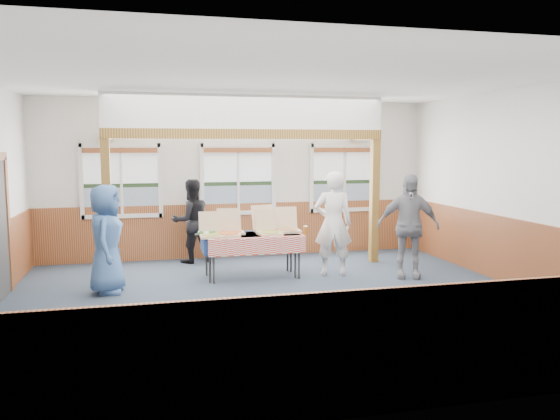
# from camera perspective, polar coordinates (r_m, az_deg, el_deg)

# --- Properties ---
(floor) EXTENTS (8.00, 8.00, 0.00)m
(floor) POSITION_cam_1_polar(r_m,az_deg,el_deg) (8.11, -0.32, -9.58)
(floor) COLOR #293743
(floor) RESTS_ON ground
(ceiling) EXTENTS (8.00, 8.00, 0.00)m
(ceiling) POSITION_cam_1_polar(r_m,az_deg,el_deg) (7.84, -0.33, 13.50)
(ceiling) COLOR white
(ceiling) RESTS_ON wall_back
(wall_back) EXTENTS (8.00, 0.00, 8.00)m
(wall_back) POSITION_cam_1_polar(r_m,az_deg,el_deg) (11.24, -4.43, 3.24)
(wall_back) COLOR silver
(wall_back) RESTS_ON floor
(wall_front) EXTENTS (8.00, 0.00, 8.00)m
(wall_front) POSITION_cam_1_polar(r_m,az_deg,el_deg) (4.50, 9.96, -1.99)
(wall_front) COLOR silver
(wall_front) RESTS_ON floor
(wall_right) EXTENTS (0.00, 8.00, 8.00)m
(wall_right) POSITION_cam_1_polar(r_m,az_deg,el_deg) (9.55, 23.75, 2.09)
(wall_right) COLOR silver
(wall_right) RESTS_ON floor
(wainscot_back) EXTENTS (7.98, 0.05, 1.10)m
(wainscot_back) POSITION_cam_1_polar(r_m,az_deg,el_deg) (11.32, -4.36, -2.08)
(wainscot_back) COLOR brown
(wainscot_back) RESTS_ON floor
(wainscot_front) EXTENTS (7.98, 0.05, 1.10)m
(wainscot_front) POSITION_cam_1_polar(r_m,az_deg,el_deg) (4.79, 9.57, -14.46)
(wainscot_front) COLOR brown
(wainscot_front) RESTS_ON floor
(wainscot_right) EXTENTS (0.05, 6.98, 1.10)m
(wainscot_right) POSITION_cam_1_polar(r_m,az_deg,el_deg) (9.67, 23.34, -4.12)
(wainscot_right) COLOR brown
(wainscot_right) RESTS_ON floor
(window_left) EXTENTS (1.56, 0.10, 1.46)m
(window_left) POSITION_cam_1_polar(r_m,az_deg,el_deg) (11.06, -16.26, 3.35)
(window_left) COLOR white
(window_left) RESTS_ON wall_back
(window_mid) EXTENTS (1.56, 0.10, 1.46)m
(window_mid) POSITION_cam_1_polar(r_m,az_deg,el_deg) (11.19, -4.39, 3.63)
(window_mid) COLOR white
(window_mid) RESTS_ON wall_back
(window_right) EXTENTS (1.56, 0.10, 1.46)m
(window_right) POSITION_cam_1_polar(r_m,az_deg,el_deg) (11.78, 6.74, 3.76)
(window_right) COLOR white
(window_right) RESTS_ON wall_back
(post_left) EXTENTS (0.15, 0.15, 2.40)m
(post_left) POSITION_cam_1_polar(r_m,az_deg,el_deg) (9.96, -17.62, 0.20)
(post_left) COLOR brown
(post_left) RESTS_ON floor
(post_right) EXTENTS (0.15, 0.15, 2.40)m
(post_right) POSITION_cam_1_polar(r_m,az_deg,el_deg) (10.82, 9.83, 0.90)
(post_right) COLOR brown
(post_right) RESTS_ON floor
(cross_beam) EXTENTS (5.15, 0.18, 0.18)m
(cross_beam) POSITION_cam_1_polar(r_m,az_deg,el_deg) (10.04, -3.37, 7.92)
(cross_beam) COLOR brown
(cross_beam) RESTS_ON post_left
(table_left) EXTENTS (1.79, 1.20, 0.76)m
(table_left) POSITION_cam_1_polar(r_m,az_deg,el_deg) (9.49, -3.12, -2.89)
(table_left) COLOR #2F2F2F
(table_left) RESTS_ON floor
(table_right) EXTENTS (1.79, 1.24, 0.76)m
(table_right) POSITION_cam_1_polar(r_m,az_deg,el_deg) (9.44, -2.74, -2.94)
(table_right) COLOR #2F2F2F
(table_right) RESTS_ON floor
(pizza_box_a) EXTENTS (0.47, 0.55, 0.44)m
(pizza_box_a) POSITION_cam_1_polar(r_m,az_deg,el_deg) (9.31, -5.40, -2.29)
(pizza_box_a) COLOR beige
(pizza_box_a) RESTS_ON table_left
(pizza_box_b) EXTENTS (0.52, 0.59, 0.46)m
(pizza_box_b) POSITION_cam_1_polar(r_m,az_deg,el_deg) (9.70, -1.32, -1.89)
(pizza_box_b) COLOR beige
(pizza_box_b) RESTS_ON table_left
(pizza_box_c) EXTENTS (0.37, 0.46, 0.41)m
(pizza_box_c) POSITION_cam_1_polar(r_m,az_deg,el_deg) (9.21, -7.21, -2.43)
(pizza_box_c) COLOR beige
(pizza_box_c) RESTS_ON table_right
(pizza_box_d) EXTENTS (0.40, 0.48, 0.42)m
(pizza_box_d) POSITION_cam_1_polar(r_m,az_deg,el_deg) (9.54, -5.03, -2.07)
(pizza_box_d) COLOR beige
(pizza_box_d) RESTS_ON table_right
(pizza_box_e) EXTENTS (0.43, 0.50, 0.42)m
(pizza_box_e) POSITION_cam_1_polar(r_m,az_deg,el_deg) (9.39, -1.18, -2.20)
(pizza_box_e) COLOR beige
(pizza_box_e) RESTS_ON table_right
(pizza_box_f) EXTENTS (0.41, 0.49, 0.42)m
(pizza_box_f) POSITION_cam_1_polar(r_m,az_deg,el_deg) (9.69, 0.89, -1.91)
(pizza_box_f) COLOR beige
(pizza_box_f) RESTS_ON table_right
(veggie_tray) EXTENTS (0.41, 0.41, 0.09)m
(veggie_tray) POSITION_cam_1_polar(r_m,az_deg,el_deg) (9.37, -7.64, -2.47)
(veggie_tray) COLOR black
(veggie_tray) RESTS_ON table_left
(drink_glass) EXTENTS (0.07, 0.07, 0.15)m
(drink_glass) POSITION_cam_1_polar(r_m,az_deg,el_deg) (9.37, 2.66, -2.15)
(drink_glass) COLOR #A2581B
(drink_glass) RESTS_ON table_right
(woman_white) EXTENTS (0.75, 0.58, 1.84)m
(woman_white) POSITION_cam_1_polar(r_m,az_deg,el_deg) (9.64, 5.57, -1.41)
(woman_white) COLOR white
(woman_white) RESTS_ON floor
(woman_black) EXTENTS (0.94, 0.82, 1.63)m
(woman_black) POSITION_cam_1_polar(r_m,az_deg,el_deg) (10.80, -9.27, -1.14)
(woman_black) COLOR black
(woman_black) RESTS_ON floor
(man_blue) EXTENTS (0.60, 0.87, 1.69)m
(man_blue) POSITION_cam_1_polar(r_m,az_deg,el_deg) (8.84, -17.71, -2.92)
(man_blue) COLOR #3B5F94
(man_blue) RESTS_ON floor
(person_grey) EXTENTS (1.14, 0.76, 1.80)m
(person_grey) POSITION_cam_1_polar(r_m,az_deg,el_deg) (9.68, 13.25, -1.63)
(person_grey) COLOR gray
(person_grey) RESTS_ON floor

